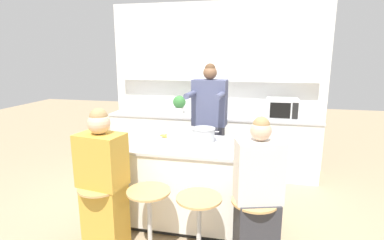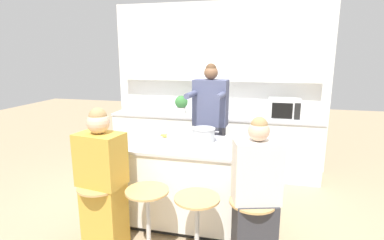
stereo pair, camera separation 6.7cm
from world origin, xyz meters
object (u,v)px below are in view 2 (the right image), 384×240
object	(u,v)px
bar_stool_center_left	(148,217)
coffee_cup_near	(171,138)
person_wrapped_blanket	(102,183)
bar_stool_leftmost	(101,213)
person_seated_near	(255,204)
bar_stool_center_right	(197,226)
fruit_bowl	(233,140)
microwave	(284,109)
kitchen_island	(190,182)
bar_stool_rightmost	(252,230)
banana_bunch	(166,135)
potted_plant	(181,103)
person_cooking	(210,133)
cooking_pot	(204,135)

from	to	relation	value
bar_stool_center_left	coffee_cup_near	size ratio (longest dim) A/B	5.54
bar_stool_center_left	person_wrapped_blanket	world-z (taller)	person_wrapped_blanket
bar_stool_leftmost	person_seated_near	xyz separation A→B (m)	(1.45, 0.04, 0.25)
bar_stool_center_right	person_seated_near	world-z (taller)	person_seated_near
person_wrapped_blanket	fruit_bowl	world-z (taller)	person_wrapped_blanket
coffee_cup_near	microwave	size ratio (longest dim) A/B	0.26
person_wrapped_blanket	fruit_bowl	xyz separation A→B (m)	(1.15, 0.83, 0.28)
kitchen_island	fruit_bowl	bearing A→B (deg)	19.27
bar_stool_rightmost	coffee_cup_near	distance (m)	1.30
fruit_bowl	coffee_cup_near	bearing A→B (deg)	-167.71
banana_bunch	potted_plant	world-z (taller)	potted_plant
bar_stool_leftmost	person_wrapped_blanket	size ratio (longest dim) A/B	0.47
banana_bunch	coffee_cup_near	bearing A→B (deg)	-55.95
fruit_bowl	banana_bunch	world-z (taller)	fruit_bowl
person_cooking	banana_bunch	size ratio (longest dim) A/B	12.11
person_wrapped_blanket	bar_stool_leftmost	bearing A→B (deg)	-102.77
bar_stool_rightmost	fruit_bowl	size ratio (longest dim) A/B	3.58
bar_stool_rightmost	kitchen_island	bearing A→B (deg)	136.99
bar_stool_center_left	cooking_pot	xyz separation A→B (m)	(0.36, 0.81, 0.61)
bar_stool_leftmost	potted_plant	distance (m)	2.39
bar_stool_rightmost	person_wrapped_blanket	world-z (taller)	person_wrapped_blanket
bar_stool_center_left	person_seated_near	xyz separation A→B (m)	(0.97, 0.01, 0.25)
person_seated_near	coffee_cup_near	bearing A→B (deg)	128.53
person_cooking	coffee_cup_near	size ratio (longest dim) A/B	14.81
potted_plant	person_wrapped_blanket	bearing A→B (deg)	-94.14
potted_plant	person_cooking	bearing A→B (deg)	-54.73
person_seated_near	potted_plant	xyz separation A→B (m)	(-1.27, 2.23, 0.46)
bar_stool_center_left	microwave	xyz separation A→B (m)	(1.30, 2.21, 0.70)
person_wrapped_blanket	cooking_pot	world-z (taller)	person_wrapped_blanket
cooking_pot	kitchen_island	bearing A→B (deg)	-134.80
bar_stool_leftmost	person_seated_near	size ratio (longest dim) A/B	0.47
fruit_bowl	coffee_cup_near	size ratio (longest dim) A/B	1.55
bar_stool_center_right	microwave	size ratio (longest dim) A/B	1.43
kitchen_island	banana_bunch	xyz separation A→B (m)	(-0.35, 0.19, 0.47)
coffee_cup_near	bar_stool_center_left	bearing A→B (deg)	-91.04
bar_stool_center_right	person_wrapped_blanket	world-z (taller)	person_wrapped_blanket
bar_stool_center_right	person_seated_near	size ratio (longest dim) A/B	0.47
bar_stool_center_left	cooking_pot	distance (m)	1.08
person_wrapped_blanket	coffee_cup_near	size ratio (longest dim) A/B	11.79
person_seated_near	microwave	distance (m)	2.26
person_wrapped_blanket	banana_bunch	xyz separation A→B (m)	(0.35, 0.86, 0.27)
bar_stool_center_right	potted_plant	size ratio (longest dim) A/B	2.28
person_seated_near	bar_stool_leftmost	bearing A→B (deg)	165.32
coffee_cup_near	person_cooking	bearing A→B (deg)	63.22
coffee_cup_near	bar_stool_leftmost	bearing A→B (deg)	-124.26
bar_stool_center_right	person_cooking	bearing A→B (deg)	95.66
person_cooking	cooking_pot	bearing A→B (deg)	-83.97
person_cooking	person_wrapped_blanket	size ratio (longest dim) A/B	1.26
bar_stool_center_right	bar_stool_rightmost	xyz separation A→B (m)	(0.48, 0.05, 0.00)
bar_stool_leftmost	coffee_cup_near	size ratio (longest dim) A/B	5.54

